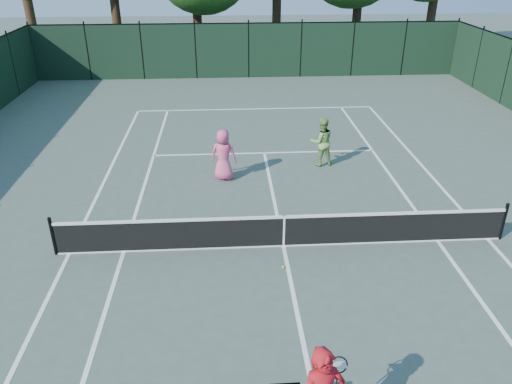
{
  "coord_description": "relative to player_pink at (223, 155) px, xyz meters",
  "views": [
    {
      "loc": [
        -1.41,
        -10.89,
        7.12
      ],
      "look_at": [
        -0.66,
        1.0,
        1.1
      ],
      "focal_mm": 35.0,
      "sensor_mm": 36.0,
      "label": 1
    }
  ],
  "objects": [
    {
      "name": "ground",
      "position": [
        1.52,
        -4.23,
        -0.86
      ],
      "size": [
        90.0,
        90.0,
        0.0
      ],
      "primitive_type": "plane",
      "color": "#455449",
      "rests_on": "ground"
    },
    {
      "name": "sideline_doubles_left",
      "position": [
        -3.97,
        -4.23,
        -0.86
      ],
      "size": [
        0.1,
        23.77,
        0.01
      ],
      "primitive_type": "cube",
      "color": "white",
      "rests_on": "ground"
    },
    {
      "name": "sideline_doubles_right",
      "position": [
        7.0,
        -4.23,
        -0.86
      ],
      "size": [
        0.1,
        23.77,
        0.01
      ],
      "primitive_type": "cube",
      "color": "white",
      "rests_on": "ground"
    },
    {
      "name": "sideline_singles_left",
      "position": [
        -2.6,
        -4.23,
        -0.86
      ],
      "size": [
        0.1,
        23.77,
        0.01
      ],
      "primitive_type": "cube",
      "color": "white",
      "rests_on": "ground"
    },
    {
      "name": "sideline_singles_right",
      "position": [
        5.63,
        -4.23,
        -0.86
      ],
      "size": [
        0.1,
        23.77,
        0.01
      ],
      "primitive_type": "cube",
      "color": "white",
      "rests_on": "ground"
    },
    {
      "name": "baseline_far",
      "position": [
        1.52,
        7.66,
        -0.86
      ],
      "size": [
        10.97,
        0.1,
        0.01
      ],
      "primitive_type": "cube",
      "color": "white",
      "rests_on": "ground"
    },
    {
      "name": "service_line_far",
      "position": [
        1.52,
        2.17,
        -0.86
      ],
      "size": [
        8.23,
        0.1,
        0.01
      ],
      "primitive_type": "cube",
      "color": "white",
      "rests_on": "ground"
    },
    {
      "name": "center_service_line",
      "position": [
        1.52,
        -4.23,
        -0.86
      ],
      "size": [
        0.1,
        12.8,
        0.01
      ],
      "primitive_type": "cube",
      "color": "white",
      "rests_on": "ground"
    },
    {
      "name": "tennis_net",
      "position": [
        1.52,
        -4.23,
        -0.38
      ],
      "size": [
        11.69,
        0.09,
        1.06
      ],
      "color": "black",
      "rests_on": "ground"
    },
    {
      "name": "fence_far",
      "position": [
        1.52,
        13.77,
        0.64
      ],
      "size": [
        24.0,
        0.05,
        3.0
      ],
      "primitive_type": "cube",
      "color": "black",
      "rests_on": "ground"
    },
    {
      "name": "player_pink",
      "position": [
        0.0,
        0.0,
        0.0
      ],
      "size": [
        0.95,
        0.73,
        1.72
      ],
      "rotation": [
        0.0,
        0.0,
        2.9
      ],
      "color": "#E8527E",
      "rests_on": "ground"
    },
    {
      "name": "player_green",
      "position": [
        3.42,
        0.97,
        0.0
      ],
      "size": [
        0.93,
        0.78,
        1.73
      ],
      "rotation": [
        0.0,
        0.0,
        3.31
      ],
      "color": "#82AC56",
      "rests_on": "ground"
    },
    {
      "name": "loose_ball_midcourt",
      "position": [
        1.4,
        -5.21,
        -0.83
      ],
      "size": [
        0.07,
        0.07,
        0.07
      ],
      "primitive_type": "sphere",
      "color": "yellow",
      "rests_on": "ground"
    }
  ]
}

